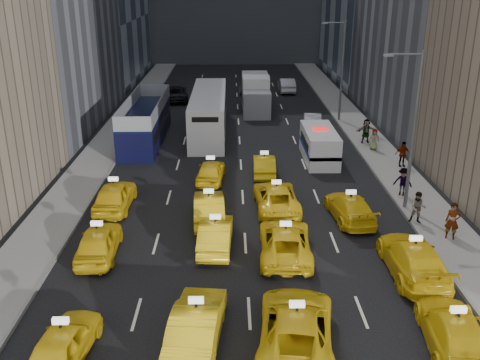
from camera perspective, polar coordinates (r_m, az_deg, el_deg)
The scene contains 36 objects.
ground at distance 20.39m, azimuth 1.19°, elevation -17.21°, with size 160.00×160.00×0.00m, color black.
sidewalk_west at distance 44.00m, azimuth -13.86°, elevation 3.79°, with size 3.00×90.00×0.15m, color gray.
sidewalk_east at distance 44.32m, azimuth 13.70°, elevation 3.93°, with size 3.00×90.00×0.15m, color gray.
curb_west at distance 43.70m, azimuth -12.01°, elevation 3.85°, with size 0.15×90.00×0.18m, color slate.
curb_east at distance 43.98m, azimuth 11.87°, elevation 3.97°, with size 0.15×90.00×0.18m, color slate.
streetlight_near at distance 30.68m, azimuth 17.88°, elevation 5.43°, with size 2.15×0.22×9.00m.
streetlight_far at distance 49.62m, azimuth 10.72°, elevation 11.69°, with size 2.15×0.22×9.00m.
taxi_4 at distance 20.30m, azimuth -18.29°, elevation -16.18°, with size 1.65×4.10×1.40m, color gold.
taxi_5 at distance 20.12m, azimuth -4.63°, elevation -15.06°, with size 1.68×4.82×1.59m, color gold.
taxi_6 at distance 19.97m, azimuth 6.00°, elevation -15.44°, with size 2.63×5.71×1.59m, color gold.
taxi_7 at distance 21.23m, azimuth 21.92°, elevation -14.81°, with size 2.03×5.00×1.45m, color gold.
taxi_8 at distance 26.49m, azimuth -14.85°, elevation -6.39°, with size 1.77×4.41×1.50m, color gold.
taxi_9 at distance 26.42m, azimuth -2.62°, elevation -5.79°, with size 1.53×4.40×1.45m, color gold.
taxi_10 at distance 25.79m, azimuth 4.84°, elevation -6.55°, with size 2.40×5.20×1.45m, color gold.
taxi_11 at distance 25.30m, azimuth 18.00°, elevation -7.98°, with size 2.24×5.50×1.60m, color gold.
taxi_12 at distance 31.52m, azimuth -13.22°, elevation -1.62°, with size 1.89×4.69×1.60m, color gold.
taxi_13 at distance 29.24m, azimuth -3.32°, elevation -2.97°, with size 1.62×4.63×1.53m, color gold.
taxi_14 at distance 30.78m, azimuth 3.87°, elevation -1.82°, with size 2.36×5.11×1.42m, color gold.
taxi_15 at distance 30.00m, azimuth 11.65°, elevation -2.89°, with size 1.95×4.80×1.39m, color gold.
taxi_16 at distance 34.85m, azimuth -3.14°, elevation 0.96°, with size 1.66×4.13×1.41m, color gold.
taxi_17 at distance 35.99m, azimuth 2.60°, elevation 1.58°, with size 1.43×4.09×1.35m, color gold.
nypd_van at distance 39.20m, azimuth 8.46°, elevation 3.67°, with size 2.82×5.90×2.44m.
double_decker at distance 43.98m, azimuth -10.03°, elevation 6.29°, with size 4.31×12.11×3.45m.
city_bus at distance 45.81m, azimuth -3.35°, elevation 7.17°, with size 4.36×13.60×3.45m.
box_truck at distance 53.30m, azimuth 1.68°, elevation 9.14°, with size 3.24×7.71×3.43m.
misc_car_0 at distance 47.75m, azimuth 7.72°, elevation 6.32°, with size 1.46×4.19×1.38m, color #B7BABF.
misc_car_1 at distance 58.53m, azimuth -6.99°, elevation 9.18°, with size 2.68×5.82×1.62m, color black.
misc_car_2 at distance 62.67m, azimuth 1.07°, elevation 10.09°, with size 2.22×5.46×1.58m, color gray.
misc_car_3 at distance 63.07m, azimuth -3.12°, elevation 10.04°, with size 1.65×4.09×1.39m, color black.
misc_car_4 at distance 62.95m, azimuth 4.98°, elevation 10.07°, with size 1.68×4.82×1.59m, color #B1B3B9.
pedestrian_0 at distance 28.88m, azimuth 21.72°, elevation -4.09°, with size 0.70×0.46×1.91m, color gray.
pedestrian_1 at distance 30.07m, azimuth 18.46°, elevation -2.82°, with size 0.86×0.47×1.77m, color gray.
pedestrian_2 at distance 33.59m, azimuth 16.98°, elevation -0.17°, with size 1.12×0.46×1.73m, color gray.
pedestrian_3 at distance 38.73m, azimuth 16.94°, elevation 2.67°, with size 1.05×0.48×1.80m, color gray.
pedestrian_4 at distance 41.98m, azimuth 14.11°, elevation 4.21°, with size 0.79×0.43×1.62m, color gray.
pedestrian_5 at distance 43.60m, azimuth 13.31°, elevation 5.11°, with size 1.79×0.52×1.93m, color gray.
Camera 1 is at (-0.68, -16.02, 12.60)m, focal length 40.00 mm.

